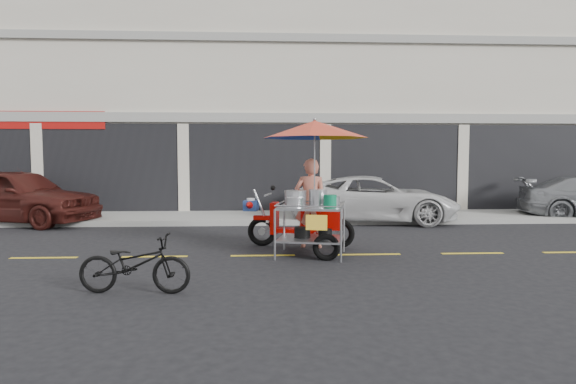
{
  "coord_description": "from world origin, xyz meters",
  "views": [
    {
      "loc": [
        -1.99,
        -8.89,
        1.81
      ],
      "look_at": [
        -1.5,
        0.6,
        1.15
      ],
      "focal_mm": 30.0,
      "sensor_mm": 36.0,
      "label": 1
    }
  ],
  "objects_px": {
    "maroon_sedan": "(16,196)",
    "food_vendor_rig": "(311,169)",
    "near_bicycle": "(135,264)",
    "white_pickup": "(374,199)"
  },
  "relations": [
    {
      "from": "maroon_sedan",
      "to": "food_vendor_rig",
      "type": "height_order",
      "value": "food_vendor_rig"
    },
    {
      "from": "maroon_sedan",
      "to": "near_bicycle",
      "type": "bearing_deg",
      "value": -128.01
    },
    {
      "from": "white_pickup",
      "to": "food_vendor_rig",
      "type": "height_order",
      "value": "food_vendor_rig"
    },
    {
      "from": "maroon_sedan",
      "to": "white_pickup",
      "type": "bearing_deg",
      "value": -73.78
    },
    {
      "from": "maroon_sedan",
      "to": "near_bicycle",
      "type": "height_order",
      "value": "maroon_sedan"
    },
    {
      "from": "maroon_sedan",
      "to": "food_vendor_rig",
      "type": "relative_size",
      "value": 1.78
    },
    {
      "from": "white_pickup",
      "to": "near_bicycle",
      "type": "bearing_deg",
      "value": 154.79
    },
    {
      "from": "white_pickup",
      "to": "near_bicycle",
      "type": "xyz_separation_m",
      "value": [
        -4.89,
        -7.07,
        -0.26
      ]
    },
    {
      "from": "maroon_sedan",
      "to": "near_bicycle",
      "type": "xyz_separation_m",
      "value": [
        5.08,
        -7.11,
        -0.39
      ]
    },
    {
      "from": "white_pickup",
      "to": "food_vendor_rig",
      "type": "relative_size",
      "value": 1.83
    }
  ]
}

